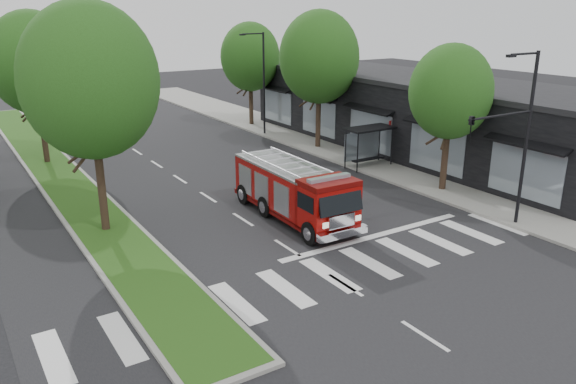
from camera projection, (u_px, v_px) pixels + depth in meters
name	position (u px, v px, depth m)	size (l,w,h in m)	color
ground	(287.00, 248.00, 23.87)	(140.00, 140.00, 0.00)	black
sidewalk_right	(364.00, 157.00, 38.24)	(5.00, 80.00, 0.15)	gray
median	(54.00, 170.00, 35.23)	(3.00, 50.00, 0.15)	gray
storefront_row	(414.00, 115.00, 39.78)	(8.00, 30.00, 5.00)	black
bus_shelter	(368.00, 136.00, 35.48)	(3.20, 1.60, 2.61)	black
tree_right_near	(451.00, 92.00, 29.63)	(4.40, 4.40, 8.05)	black
tree_right_mid	(319.00, 57.00, 38.95)	(5.60, 5.60, 9.72)	black
tree_right_far	(250.00, 57.00, 47.17)	(5.00, 5.00, 8.73)	black
tree_median_near	(90.00, 81.00, 23.51)	(5.80, 5.80, 10.16)	black
tree_median_far	(34.00, 63.00, 34.84)	(5.60, 5.60, 9.72)	black
streetlight_right_near	(516.00, 130.00, 24.51)	(4.08, 0.22, 8.00)	black
streetlight_right_far	(262.00, 79.00, 43.80)	(2.11, 0.20, 8.00)	black
fire_engine	(294.00, 191.00, 26.92)	(2.67, 8.24, 2.84)	#580604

